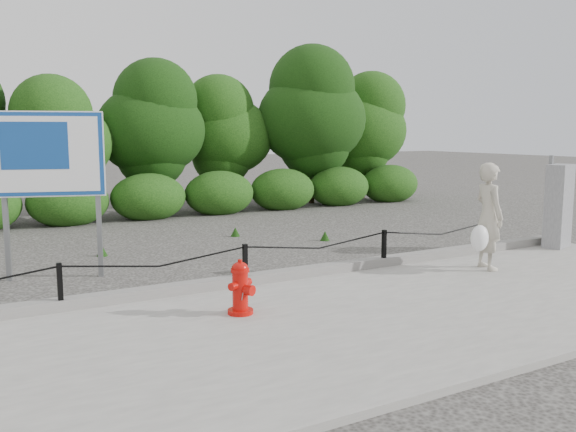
{
  "coord_description": "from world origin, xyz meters",
  "views": [
    {
      "loc": [
        -3.69,
        -7.64,
        2.27
      ],
      "look_at": [
        0.82,
        0.2,
        1.0
      ],
      "focal_mm": 38.0,
      "sensor_mm": 36.0,
      "label": 1
    }
  ],
  "objects_px": {
    "pedestrian": "(488,218)",
    "utility_cabinet": "(558,206)",
    "fire_hydrant": "(241,288)",
    "advertising_sign": "(49,162)"
  },
  "relations": [
    {
      "from": "pedestrian",
      "to": "advertising_sign",
      "type": "bearing_deg",
      "value": 78.77
    },
    {
      "from": "pedestrian",
      "to": "utility_cabinet",
      "type": "height_order",
      "value": "utility_cabinet"
    },
    {
      "from": "fire_hydrant",
      "to": "utility_cabinet",
      "type": "xyz_separation_m",
      "value": [
        7.04,
        0.88,
        0.47
      ]
    },
    {
      "from": "fire_hydrant",
      "to": "utility_cabinet",
      "type": "relative_size",
      "value": 0.39
    },
    {
      "from": "utility_cabinet",
      "to": "advertising_sign",
      "type": "bearing_deg",
      "value": 146.41
    },
    {
      "from": "pedestrian",
      "to": "utility_cabinet",
      "type": "bearing_deg",
      "value": -60.12
    },
    {
      "from": "advertising_sign",
      "to": "pedestrian",
      "type": "bearing_deg",
      "value": -9.33
    },
    {
      "from": "fire_hydrant",
      "to": "advertising_sign",
      "type": "relative_size",
      "value": 0.26
    },
    {
      "from": "fire_hydrant",
      "to": "pedestrian",
      "type": "relative_size",
      "value": 0.39
    },
    {
      "from": "pedestrian",
      "to": "utility_cabinet",
      "type": "relative_size",
      "value": 0.98
    }
  ]
}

